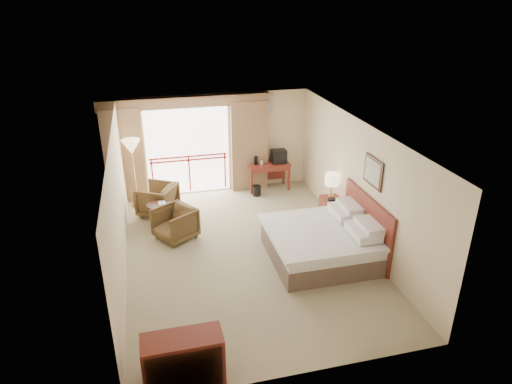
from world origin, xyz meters
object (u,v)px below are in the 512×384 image
object	(u,v)px
side_table	(159,211)
wastebasket	(257,191)
nightstand	(331,210)
dresser	(183,359)
bed	(323,242)
desk	(268,168)
armchair_far	(159,214)
tv	(279,156)
armchair_near	(176,238)
floor_lamp	(132,150)
table_lamp	(332,180)

from	to	relation	value
side_table	wastebasket	bearing A→B (deg)	24.25
nightstand	dresser	xyz separation A→B (m)	(-3.93, -4.04, 0.06)
side_table	bed	bearing A→B (deg)	-34.22
desk	armchair_far	world-z (taller)	desk
desk	wastebasket	distance (m)	0.75
dresser	tv	bearing A→B (deg)	57.85
side_table	dresser	xyz separation A→B (m)	(0.08, -4.78, -0.03)
bed	desk	world-z (taller)	bed
wastebasket	armchair_near	distance (m)	2.97
wastebasket	dresser	xyz separation A→B (m)	(-2.59, -5.99, 0.24)
armchair_far	floor_lamp	world-z (taller)	floor_lamp
bed	side_table	world-z (taller)	bed
nightstand	desk	xyz separation A→B (m)	(-0.92, 2.37, 0.28)
dresser	desk	bearing A→B (deg)	60.22
nightstand	floor_lamp	world-z (taller)	floor_lamp
tv	wastebasket	distance (m)	1.14
table_lamp	desk	world-z (taller)	table_lamp
bed	floor_lamp	distance (m)	5.25
desk	wastebasket	bearing A→B (deg)	-130.26
bed	armchair_near	xyz separation A→B (m)	(-2.91, 1.58, -0.38)
desk	floor_lamp	world-z (taller)	floor_lamp
bed	armchair_near	world-z (taller)	bed
desk	armchair_far	size ratio (longest dim) A/B	1.35
desk	wastebasket	size ratio (longest dim) A/B	4.10
desk	tv	size ratio (longest dim) A/B	2.92
desk	wastebasket	xyz separation A→B (m)	(-0.42, -0.43, -0.45)
armchair_far	wastebasket	bearing A→B (deg)	129.70
armchair_near	floor_lamp	distance (m)	2.60
side_table	dresser	bearing A→B (deg)	-89.05
desk	floor_lamp	bearing A→B (deg)	-170.79
nightstand	armchair_far	size ratio (longest dim) A/B	0.73
armchair_far	armchair_near	xyz separation A→B (m)	(0.32, -1.33, 0.00)
desk	table_lamp	bearing A→B (deg)	-64.25
nightstand	wastebasket	bearing A→B (deg)	127.81
floor_lamp	side_table	bearing A→B (deg)	-68.95
armchair_far	bed	bearing A→B (deg)	77.44
nightstand	armchair_far	xyz separation A→B (m)	(-4.01, 1.46, -0.32)
nightstand	armchair_far	distance (m)	4.28
table_lamp	tv	xyz separation A→B (m)	(-0.62, 2.27, -0.15)
tv	desk	bearing A→B (deg)	173.30
wastebasket	armchair_far	size ratio (longest dim) A/B	0.33
table_lamp	armchair_near	world-z (taller)	table_lamp
armchair_near	armchair_far	bearing A→B (deg)	161.33
bed	side_table	bearing A→B (deg)	145.78
tv	dresser	world-z (taller)	tv
desk	side_table	world-z (taller)	desk
tv	floor_lamp	world-z (taller)	floor_lamp
armchair_near	dresser	xyz separation A→B (m)	(-0.24, -4.17, 0.38)
floor_lamp	armchair_near	bearing A→B (deg)	-66.93
bed	nightstand	xyz separation A→B (m)	(0.78, 1.45, -0.06)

